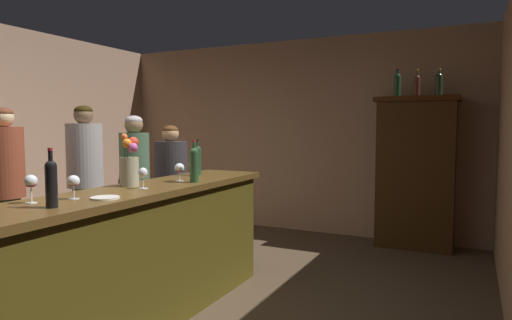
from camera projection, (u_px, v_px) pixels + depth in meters
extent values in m
plane|color=#4E3D2A|center=(129.00, 315.00, 3.44)|extent=(8.47, 8.47, 0.00)
cube|color=tan|center=(289.00, 136.00, 6.32)|extent=(5.33, 0.12, 2.65)
cube|color=#483E12|center=(133.00, 264.00, 3.16)|extent=(0.52, 2.82, 0.97)
cube|color=brown|center=(131.00, 193.00, 3.13)|extent=(0.59, 2.94, 0.05)
cube|color=#3A220D|center=(415.00, 173.00, 5.31)|extent=(0.87, 0.37, 1.81)
cube|color=#401E05|center=(417.00, 99.00, 5.25)|extent=(0.95, 0.43, 0.06)
cylinder|color=black|center=(51.00, 187.00, 2.41)|extent=(0.06, 0.06, 0.23)
sphere|color=black|center=(51.00, 166.00, 2.41)|extent=(0.06, 0.06, 0.06)
cylinder|color=black|center=(50.00, 159.00, 2.40)|extent=(0.02, 0.02, 0.08)
cylinder|color=#AA2224|center=(50.00, 149.00, 2.40)|extent=(0.03, 0.03, 0.02)
cylinder|color=#224A31|center=(198.00, 162.00, 4.03)|extent=(0.06, 0.06, 0.23)
sphere|color=#224A31|center=(198.00, 150.00, 4.02)|extent=(0.06, 0.06, 0.06)
cylinder|color=#224A31|center=(198.00, 145.00, 4.02)|extent=(0.02, 0.02, 0.08)
cylinder|color=black|center=(197.00, 140.00, 4.01)|extent=(0.02, 0.02, 0.02)
cylinder|color=#2D502D|center=(194.00, 167.00, 3.52)|extent=(0.07, 0.07, 0.24)
sphere|color=#2D502D|center=(194.00, 152.00, 3.51)|extent=(0.07, 0.07, 0.07)
cylinder|color=#2D502D|center=(194.00, 147.00, 3.51)|extent=(0.02, 0.02, 0.08)
cylinder|color=red|center=(194.00, 141.00, 3.50)|extent=(0.03, 0.03, 0.02)
cylinder|color=white|center=(74.00, 199.00, 2.71)|extent=(0.06, 0.06, 0.00)
cylinder|color=white|center=(74.00, 192.00, 2.71)|extent=(0.01, 0.01, 0.07)
ellipsoid|color=white|center=(73.00, 181.00, 2.70)|extent=(0.07, 0.07, 0.07)
ellipsoid|color=maroon|center=(74.00, 184.00, 2.70)|extent=(0.06, 0.06, 0.03)
cylinder|color=white|center=(32.00, 203.00, 2.56)|extent=(0.06, 0.06, 0.00)
cylinder|color=white|center=(31.00, 195.00, 2.56)|extent=(0.01, 0.01, 0.09)
ellipsoid|color=white|center=(31.00, 181.00, 2.55)|extent=(0.07, 0.07, 0.07)
ellipsoid|color=maroon|center=(31.00, 185.00, 2.56)|extent=(0.06, 0.06, 0.03)
cylinder|color=white|center=(143.00, 188.00, 3.17)|extent=(0.07, 0.07, 0.00)
cylinder|color=white|center=(143.00, 183.00, 3.16)|extent=(0.01, 0.01, 0.07)
ellipsoid|color=white|center=(143.00, 173.00, 3.16)|extent=(0.07, 0.07, 0.07)
cylinder|color=white|center=(180.00, 181.00, 3.60)|extent=(0.06, 0.06, 0.00)
cylinder|color=white|center=(180.00, 177.00, 3.59)|extent=(0.01, 0.01, 0.07)
ellipsoid|color=white|center=(179.00, 168.00, 3.59)|extent=(0.08, 0.08, 0.08)
ellipsoid|color=maroon|center=(180.00, 170.00, 3.59)|extent=(0.06, 0.06, 0.03)
cylinder|color=tan|center=(129.00, 172.00, 3.29)|extent=(0.14, 0.14, 0.21)
cylinder|color=#38602D|center=(133.00, 158.00, 3.26)|extent=(0.01, 0.01, 0.16)
sphere|color=#C14E93|center=(133.00, 148.00, 3.25)|extent=(0.07, 0.07, 0.07)
cylinder|color=#38602D|center=(133.00, 155.00, 3.31)|extent=(0.01, 0.01, 0.20)
sphere|color=red|center=(133.00, 142.00, 3.31)|extent=(0.08, 0.08, 0.08)
cylinder|color=#38602D|center=(124.00, 153.00, 3.29)|extent=(0.01, 0.01, 0.24)
sphere|color=orange|center=(124.00, 137.00, 3.28)|extent=(0.05, 0.05, 0.05)
cylinder|color=#38602D|center=(127.00, 156.00, 3.25)|extent=(0.01, 0.01, 0.19)
sphere|color=orange|center=(127.00, 143.00, 3.25)|extent=(0.07, 0.07, 0.07)
cylinder|color=white|center=(105.00, 198.00, 2.72)|extent=(0.17, 0.17, 0.01)
cylinder|color=#1A3C23|center=(397.00, 87.00, 5.34)|extent=(0.08, 0.08, 0.24)
sphere|color=#1A3C23|center=(398.00, 77.00, 5.33)|extent=(0.08, 0.08, 0.08)
cylinder|color=#1A3C23|center=(398.00, 74.00, 5.32)|extent=(0.03, 0.03, 0.08)
cylinder|color=black|center=(398.00, 70.00, 5.32)|extent=(0.04, 0.04, 0.02)
cylinder|color=#4D271C|center=(417.00, 87.00, 5.24)|extent=(0.07, 0.07, 0.21)
sphere|color=#4D271C|center=(417.00, 78.00, 5.23)|extent=(0.07, 0.07, 0.07)
cylinder|color=#4D271C|center=(417.00, 74.00, 5.23)|extent=(0.02, 0.02, 0.09)
cylinder|color=gold|center=(417.00, 70.00, 5.22)|extent=(0.03, 0.03, 0.02)
cylinder|color=#20331D|center=(439.00, 86.00, 5.13)|extent=(0.08, 0.08, 0.22)
sphere|color=#20331D|center=(439.00, 77.00, 5.13)|extent=(0.08, 0.08, 0.08)
cylinder|color=#20331D|center=(439.00, 73.00, 5.12)|extent=(0.03, 0.03, 0.08)
cylinder|color=gold|center=(439.00, 69.00, 5.12)|extent=(0.04, 0.04, 0.02)
cylinder|color=#4C6B53|center=(87.00, 230.00, 4.42)|extent=(0.25, 0.25, 0.86)
cylinder|color=#9B9491|center=(85.00, 155.00, 4.36)|extent=(0.34, 0.34, 0.62)
sphere|color=brown|center=(83.00, 115.00, 4.34)|extent=(0.18, 0.18, 0.18)
ellipsoid|color=black|center=(83.00, 111.00, 4.33)|extent=(0.18, 0.18, 0.10)
cylinder|color=gray|center=(172.00, 228.00, 4.74)|extent=(0.25, 0.25, 0.76)
cylinder|color=#322E31|center=(171.00, 167.00, 4.69)|extent=(0.35, 0.35, 0.54)
sphere|color=tan|center=(170.00, 134.00, 4.66)|extent=(0.18, 0.18, 0.18)
ellipsoid|color=#553017|center=(170.00, 130.00, 4.66)|extent=(0.17, 0.17, 0.10)
cylinder|color=#4E5F44|center=(136.00, 218.00, 5.16)|extent=(0.24, 0.24, 0.80)
cylinder|color=#49684B|center=(134.00, 158.00, 5.11)|extent=(0.34, 0.34, 0.58)
sphere|color=#956E4B|center=(134.00, 125.00, 5.08)|extent=(0.21, 0.21, 0.21)
ellipsoid|color=#B9ADAA|center=(134.00, 121.00, 5.07)|extent=(0.20, 0.20, 0.11)
cylinder|color=#516E49|center=(8.00, 244.00, 3.94)|extent=(0.23, 0.23, 0.84)
cylinder|color=brown|center=(5.00, 162.00, 3.88)|extent=(0.31, 0.31, 0.62)
sphere|color=#D3B585|center=(3.00, 118.00, 3.86)|extent=(0.18, 0.18, 0.18)
ellipsoid|color=#5A2D1A|center=(3.00, 113.00, 3.85)|extent=(0.17, 0.17, 0.10)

